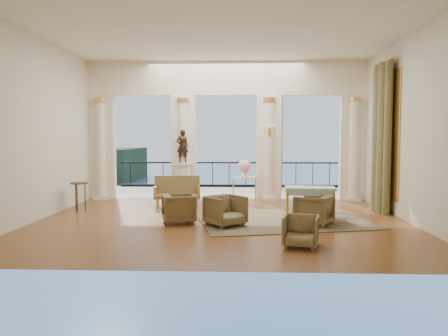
{
  "coord_description": "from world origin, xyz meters",
  "views": [
    {
      "loc": [
        0.5,
        -10.47,
        2.03
      ],
      "look_at": [
        0.06,
        0.6,
        1.26
      ],
      "focal_mm": 35.0,
      "sensor_mm": 36.0,
      "label": 1
    }
  ],
  "objects_px": {
    "pedestal": "(183,182)",
    "game_table": "(310,190)",
    "armchair_a": "(225,209)",
    "armchair_c": "(314,208)",
    "armchair_b": "(301,229)",
    "console_table": "(244,181)",
    "armchair_d": "(179,207)",
    "settee": "(177,191)",
    "side_table": "(79,187)",
    "statue": "(182,146)"
  },
  "relations": [
    {
      "from": "armchair_c",
      "to": "side_table",
      "type": "xyz_separation_m",
      "value": [
        -6.19,
        1.75,
        0.28
      ]
    },
    {
      "from": "armchair_a",
      "to": "settee",
      "type": "bearing_deg",
      "value": 79.28
    },
    {
      "from": "armchair_d",
      "to": "game_table",
      "type": "bearing_deg",
      "value": -98.0
    },
    {
      "from": "armchair_b",
      "to": "console_table",
      "type": "xyz_separation_m",
      "value": [
        -1.01,
        5.96,
        0.31
      ]
    },
    {
      "from": "statue",
      "to": "armchair_c",
      "type": "bearing_deg",
      "value": 117.85
    },
    {
      "from": "game_table",
      "to": "console_table",
      "type": "relative_size",
      "value": 1.45
    },
    {
      "from": "armchair_c",
      "to": "settee",
      "type": "xyz_separation_m",
      "value": [
        -3.59,
        2.66,
        0.05
      ]
    },
    {
      "from": "settee",
      "to": "pedestal",
      "type": "height_order",
      "value": "pedestal"
    },
    {
      "from": "armchair_d",
      "to": "console_table",
      "type": "xyz_separation_m",
      "value": [
        1.58,
        3.78,
        0.25
      ]
    },
    {
      "from": "armchair_c",
      "to": "armchair_d",
      "type": "xyz_separation_m",
      "value": [
        -3.16,
        0.12,
        -0.01
      ]
    },
    {
      "from": "settee",
      "to": "pedestal",
      "type": "xyz_separation_m",
      "value": [
        0.0,
        1.19,
        0.15
      ]
    },
    {
      "from": "settee",
      "to": "armchair_d",
      "type": "bearing_deg",
      "value": -87.82
    },
    {
      "from": "armchair_d",
      "to": "pedestal",
      "type": "height_order",
      "value": "pedestal"
    },
    {
      "from": "settee",
      "to": "side_table",
      "type": "relative_size",
      "value": 1.8
    },
    {
      "from": "settee",
      "to": "side_table",
      "type": "bearing_deg",
      "value": -167.75
    },
    {
      "from": "armchair_d",
      "to": "settee",
      "type": "height_order",
      "value": "settee"
    },
    {
      "from": "settee",
      "to": "console_table",
      "type": "relative_size",
      "value": 1.63
    },
    {
      "from": "armchair_b",
      "to": "statue",
      "type": "height_order",
      "value": "statue"
    },
    {
      "from": "armchair_a",
      "to": "armchair_c",
      "type": "relative_size",
      "value": 1.0
    },
    {
      "from": "settee",
      "to": "statue",
      "type": "height_order",
      "value": "statue"
    },
    {
      "from": "armchair_b",
      "to": "statue",
      "type": "relative_size",
      "value": 0.62
    },
    {
      "from": "pedestal",
      "to": "game_table",
      "type": "bearing_deg",
      "value": -42.75
    },
    {
      "from": "armchair_c",
      "to": "game_table",
      "type": "height_order",
      "value": "game_table"
    },
    {
      "from": "side_table",
      "to": "armchair_c",
      "type": "bearing_deg",
      "value": -15.76
    },
    {
      "from": "armchair_b",
      "to": "game_table",
      "type": "xyz_separation_m",
      "value": [
        0.57,
        2.61,
        0.41
      ]
    },
    {
      "from": "settee",
      "to": "side_table",
      "type": "xyz_separation_m",
      "value": [
        -2.6,
        -0.92,
        0.23
      ]
    },
    {
      "from": "side_table",
      "to": "armchair_d",
      "type": "bearing_deg",
      "value": -28.35
    },
    {
      "from": "armchair_d",
      "to": "side_table",
      "type": "height_order",
      "value": "side_table"
    },
    {
      "from": "armchair_c",
      "to": "side_table",
      "type": "bearing_deg",
      "value": -76.37
    },
    {
      "from": "settee",
      "to": "console_table",
      "type": "bearing_deg",
      "value": 24.54
    },
    {
      "from": "armchair_d",
      "to": "console_table",
      "type": "bearing_deg",
      "value": -38.42
    },
    {
      "from": "armchair_b",
      "to": "game_table",
      "type": "height_order",
      "value": "game_table"
    },
    {
      "from": "armchair_c",
      "to": "statue",
      "type": "xyz_separation_m",
      "value": [
        -3.58,
        3.85,
        1.36
      ]
    },
    {
      "from": "armchair_d",
      "to": "game_table",
      "type": "xyz_separation_m",
      "value": [
        3.16,
        0.43,
        0.36
      ]
    },
    {
      "from": "armchair_d",
      "to": "statue",
      "type": "bearing_deg",
      "value": -9.38
    },
    {
      "from": "pedestal",
      "to": "side_table",
      "type": "distance_m",
      "value": 3.35
    },
    {
      "from": "side_table",
      "to": "armchair_b",
      "type": "bearing_deg",
      "value": -34.16
    },
    {
      "from": "game_table",
      "to": "pedestal",
      "type": "height_order",
      "value": "pedestal"
    },
    {
      "from": "armchair_a",
      "to": "armchair_c",
      "type": "distance_m",
      "value": 2.06
    },
    {
      "from": "side_table",
      "to": "settee",
      "type": "bearing_deg",
      "value": 19.45
    },
    {
      "from": "armchair_b",
      "to": "armchair_d",
      "type": "relative_size",
      "value": 0.86
    },
    {
      "from": "statue",
      "to": "side_table",
      "type": "height_order",
      "value": "statue"
    },
    {
      "from": "pedestal",
      "to": "console_table",
      "type": "height_order",
      "value": "pedestal"
    },
    {
      "from": "game_table",
      "to": "armchair_d",
      "type": "bearing_deg",
      "value": -168.29
    },
    {
      "from": "pedestal",
      "to": "side_table",
      "type": "height_order",
      "value": "pedestal"
    },
    {
      "from": "armchair_a",
      "to": "side_table",
      "type": "height_order",
      "value": "side_table"
    },
    {
      "from": "armchair_b",
      "to": "armchair_d",
      "type": "bearing_deg",
      "value": 152.99
    },
    {
      "from": "armchair_c",
      "to": "console_table",
      "type": "height_order",
      "value": "armchair_c"
    },
    {
      "from": "armchair_c",
      "to": "game_table",
      "type": "distance_m",
      "value": 0.65
    },
    {
      "from": "armchair_a",
      "to": "pedestal",
      "type": "bearing_deg",
      "value": 71.83
    }
  ]
}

